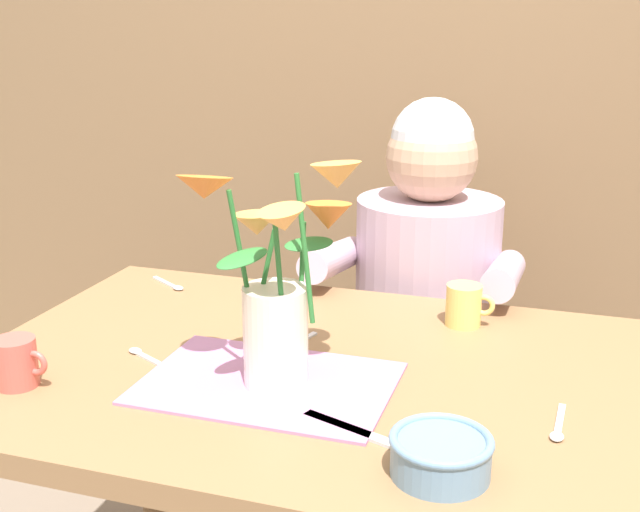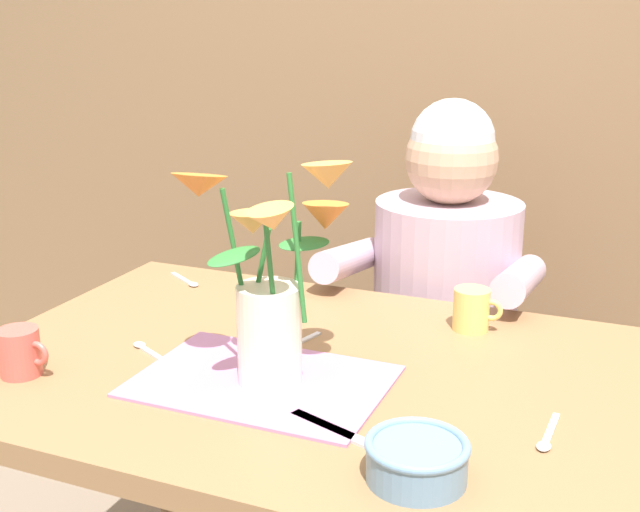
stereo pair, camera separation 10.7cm
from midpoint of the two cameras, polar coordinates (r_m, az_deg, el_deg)
The scene contains 13 objects.
wood_panel_backdrop at distance 2.26m, azimuth 6.97°, elevation 15.12°, with size 4.00×0.10×2.50m, color brown.
dining_table at distance 1.42m, azimuth -2.37°, elevation -11.43°, with size 1.20×0.80×0.74m.
seated_person at distance 1.97m, azimuth 5.88°, elevation -5.65°, with size 0.45×0.47×1.14m.
striped_placemat at distance 1.31m, azimuth -6.09°, elevation -9.01°, with size 0.40×0.28×0.01m, color #B275A3.
flower_vase at distance 1.25m, azimuth -5.49°, elevation -2.30°, with size 0.29×0.25×0.37m.
ceramic_bowl at distance 1.07m, azimuth 5.67°, elevation -13.87°, with size 0.14×0.14×0.06m.
dinner_knife at distance 1.17m, azimuth 0.11°, elevation -12.48°, with size 0.19×0.02×0.01m, color silver.
ceramic_mug at distance 1.55m, azimuth 8.29°, elevation -3.50°, with size 0.09×0.07×0.08m.
tea_cup at distance 1.40m, azimuth -22.85°, elevation -7.02°, with size 0.09×0.07×0.08m.
spoon_0 at distance 1.79m, azimuth -12.16°, elevation -2.08°, with size 0.11×0.08×0.01m.
spoon_1 at distance 1.21m, azimuth 14.12°, elevation -11.85°, with size 0.02×0.12×0.01m.
spoon_2 at distance 1.44m, azimuth -4.27°, elevation -6.45°, with size 0.05×0.12×0.01m.
spoon_3 at distance 1.45m, azimuth -14.52°, elevation -6.89°, with size 0.11×0.07×0.01m.
Camera 1 is at (0.39, -1.19, 1.31)m, focal length 45.03 mm.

